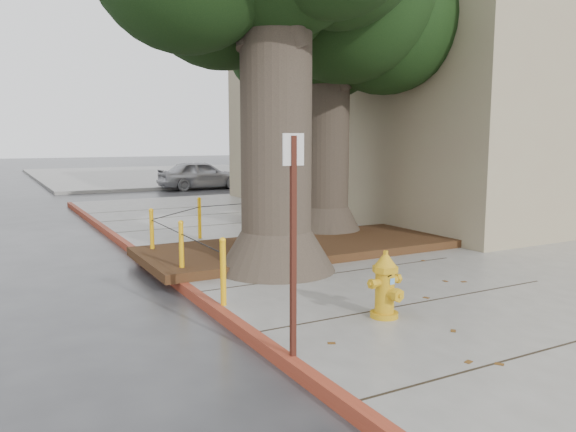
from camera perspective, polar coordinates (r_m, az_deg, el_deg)
name	(u,v)px	position (r m, az deg, el deg)	size (l,w,h in m)	color
ground	(389,319)	(7.81, 10.20, -10.25)	(140.00, 140.00, 0.00)	#28282B
sidewalk_main	(529,244)	(13.71, 23.33, -2.58)	(16.00, 26.00, 0.15)	slate
sidewalk_far	(168,175)	(37.39, -12.05, 4.14)	(16.00, 20.00, 0.15)	slate
curb_red	(186,289)	(8.99, -10.30, -7.32)	(0.14, 26.00, 0.16)	maroon
planter_bed	(302,247)	(11.37, 1.40, -3.19)	(6.40, 2.60, 0.16)	black
building_corner	(466,61)	(20.63, 17.65, 14.73)	(12.00, 13.00, 10.00)	gray
building_side_white	(332,107)	(37.96, 4.48, 11.02)	(10.00, 10.00, 9.00)	silver
building_side_grey	(354,93)	(46.37, 6.70, 12.28)	(12.00, 14.00, 12.00)	slate
tree_far	(337,23)	(13.53, 5.01, 18.96)	(4.50, 3.80, 7.17)	#4C3F33
bollard_ring	(211,230)	(10.97, -7.87, -1.37)	(3.79, 5.39, 0.95)	#F3AB0D
fire_hydrant	(385,285)	(7.26, 9.85, -6.93)	(0.46, 0.42, 0.86)	gold
signpost	(293,233)	(5.71, 0.53, -1.73)	(0.23, 0.06, 2.32)	#471911
car_silver	(201,175)	(27.18, -8.84, 4.16)	(1.62, 4.03, 1.37)	#A4A4A9
car_red	(331,174)	(29.98, 4.37, 4.28)	(1.13, 3.24, 1.07)	maroon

